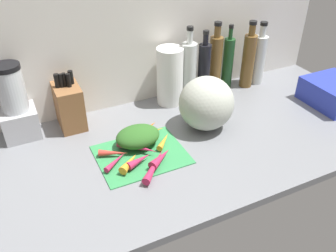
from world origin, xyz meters
TOP-DOWN VIEW (x-y plane):
  - ground_plane at (0.00, 0.00)cm, footprint 170.00×80.00cm
  - wall_back at (0.00, 38.50)cm, footprint 170.00×3.00cm
  - cutting_board at (-25.71, -1.87)cm, footprint 32.30×26.25cm
  - carrot_0 at (-21.11, -9.51)cm, footprint 11.38×9.16cm
  - carrot_1 at (-15.52, 0.40)cm, footprint 8.76×9.04cm
  - carrot_2 at (-23.42, 7.68)cm, footprint 13.05×7.73cm
  - carrot_3 at (-24.74, -12.01)cm, footprint 14.31×15.29cm
  - carrot_4 at (-36.10, -3.52)cm, footprint 10.50×8.37cm
  - carrot_5 at (-28.48, -7.20)cm, footprint 10.58×6.24cm
  - carrot_6 at (-26.33, 0.47)cm, footprint 13.37×13.85cm
  - carrot_7 at (-32.11, -6.89)cm, footprint 9.72×9.17cm
  - carrot_8 at (-20.10, 9.02)cm, footprint 15.81×11.00cm
  - carrot_9 at (-35.41, 1.25)cm, footprint 10.69×7.04cm
  - carrot_10 at (-19.16, 7.44)cm, footprint 15.44×4.22cm
  - carrot_greens_pile at (-24.47, 4.04)cm, footprint 17.09×13.15cm
  - winter_squash at (5.72, 4.67)cm, footprint 22.50×21.98cm
  - knife_block at (-44.12, 29.79)cm, footprint 9.89×15.39cm
  - blender_appliance at (-63.64, 31.07)cm, footprint 13.44×13.44cm
  - paper_towel_roll at (1.49, 29.50)cm, footprint 11.80×11.80cm
  - bottle_0 at (10.28, 28.20)cm, footprint 6.87×6.87cm
  - bottle_1 at (17.75, 27.30)cm, footprint 5.70×5.70cm
  - bottle_2 at (26.03, 30.97)cm, footprint 6.16×6.16cm
  - bottle_3 at (34.03, 31.93)cm, footprint 5.27×5.27cm
  - bottle_4 at (43.33, 28.27)cm, footprint 6.23×6.23cm
  - bottle_5 at (50.44, 29.03)cm, footprint 6.37×6.37cm
  - dish_rack at (69.15, -3.85)cm, footprint 22.72×24.43cm

SIDE VIEW (x-z plane):
  - ground_plane at x=0.00cm, z-range -3.00..0.00cm
  - cutting_board at x=-25.71cm, z-range 0.00..0.80cm
  - carrot_4 at x=-36.10cm, z-range 0.80..2.99cm
  - carrot_2 at x=-23.42cm, z-range 0.80..3.13cm
  - carrot_1 at x=-15.52cm, z-range 0.80..3.20cm
  - carrot_9 at x=-35.41cm, z-range 0.80..3.32cm
  - carrot_10 at x=-19.16cm, z-range 0.80..3.40cm
  - carrot_3 at x=-24.74cm, z-range 0.80..3.77cm
  - carrot_5 at x=-28.48cm, z-range 0.80..3.89cm
  - carrot_7 at x=-32.11cm, z-range 0.80..3.99cm
  - carrot_8 at x=-20.10cm, z-range 0.80..4.29cm
  - carrot_6 at x=-26.33cm, z-range 0.80..4.30cm
  - carrot_0 at x=-21.11cm, z-range 0.80..4.37cm
  - carrot_greens_pile at x=-24.47cm, z-range 0.80..8.03cm
  - dish_rack at x=69.15cm, z-range 0.00..10.71cm
  - knife_block at x=-44.12cm, z-range -2.38..21.33cm
  - winter_squash at x=5.72cm, z-range 0.00..22.10cm
  - bottle_3 at x=34.03cm, z-range -2.78..28.66cm
  - blender_appliance at x=-63.64cm, z-range -2.14..28.43cm
  - paper_towel_roll at x=1.49cm, z-range 0.00..26.37cm
  - bottle_5 at x=50.44cm, z-range -2.47..28.86cm
  - bottle_1 at x=17.75cm, z-range -2.50..29.95cm
  - bottle_4 at x=43.33cm, z-range -2.34..30.57cm
  - bottle_0 at x=10.28cm, z-range -3.07..31.91cm
  - bottle_2 at x=26.03cm, z-range -2.44..31.59cm
  - wall_back at x=0.00cm, z-range 0.00..60.00cm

